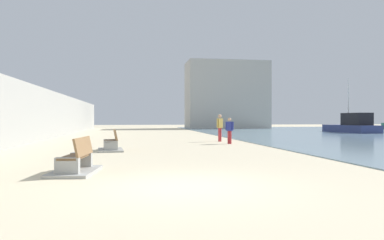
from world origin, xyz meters
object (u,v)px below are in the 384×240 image
(boat_far_right, at_px, (352,125))
(person_standing, at_px, (220,126))
(person_walking, at_px, (230,129))
(bench_far, at_px, (111,146))
(bench_near, at_px, (76,164))

(boat_far_right, bearing_deg, person_standing, -144.90)
(person_walking, bearing_deg, boat_far_right, 39.92)
(bench_far, bearing_deg, boat_far_right, 36.98)
(bench_near, bearing_deg, bench_far, 85.73)
(bench_near, xyz_separation_m, boat_far_right, (23.97, 24.58, 0.54))
(person_walking, bearing_deg, bench_near, -124.17)
(bench_near, distance_m, boat_far_right, 34.34)
(person_standing, distance_m, boat_far_right, 20.70)
(bench_near, height_order, bench_far, same)
(person_standing, bearing_deg, person_walking, -88.56)
(bench_far, xyz_separation_m, boat_far_right, (23.46, 17.67, 0.54))
(person_standing, height_order, boat_far_right, boat_far_right)
(bench_far, height_order, person_standing, person_standing)
(bench_near, distance_m, person_standing, 14.52)
(boat_far_right, bearing_deg, bench_far, -143.02)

